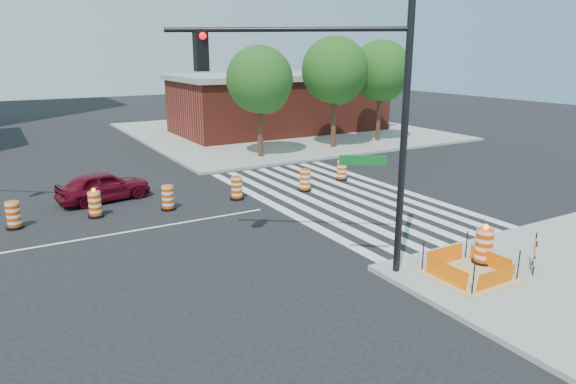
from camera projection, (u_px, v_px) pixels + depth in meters
name	position (u px, v px, depth m)	size (l,w,h in m)	color
ground	(80.00, 240.00, 17.69)	(120.00, 120.00, 0.00)	black
sidewalk_ne	(280.00, 131.00, 41.40)	(22.00, 22.00, 0.15)	gray
crosswalk_east	(338.00, 196.00, 22.99)	(6.75, 13.50, 0.01)	silver
lane_centerline	(80.00, 240.00, 17.69)	(14.00, 0.12, 0.01)	silver
excavation_pit	(468.00, 273.00, 14.49)	(2.20, 2.20, 0.90)	tan
brick_storefront	(279.00, 103.00, 40.81)	(16.50, 8.50, 4.60)	maroon
red_coupe	(104.00, 186.00, 22.18)	(1.57, 3.90, 1.33)	#5A0716
signal_pole_se	(338.00, 90.00, 13.68)	(5.39, 3.92, 8.63)	black
pit_drum	(484.00, 248.00, 15.18)	(0.64, 0.64, 1.26)	black
barricade	(535.00, 252.00, 14.75)	(0.72, 0.53, 1.01)	#E04604
tree_north_c	(260.00, 83.00, 30.10)	(3.92, 3.92, 6.67)	#382314
tree_north_d	(335.00, 74.00, 33.05)	(4.28, 4.28, 7.27)	#382314
tree_north_e	(381.00, 74.00, 35.61)	(4.18, 4.18, 7.10)	#382314
median_drum_3	(13.00, 216.00, 18.72)	(0.60, 0.60, 1.02)	black
median_drum_4	(95.00, 205.00, 20.02)	(0.60, 0.60, 1.18)	black
median_drum_5	(168.00, 198.00, 20.96)	(0.60, 0.60, 1.02)	black
median_drum_6	(237.00, 189.00, 22.43)	(0.60, 0.60, 1.02)	black
median_drum_7	(305.00, 181.00, 23.80)	(0.60, 0.60, 1.02)	black
median_drum_8	(342.00, 171.00, 25.81)	(0.60, 0.60, 1.02)	black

